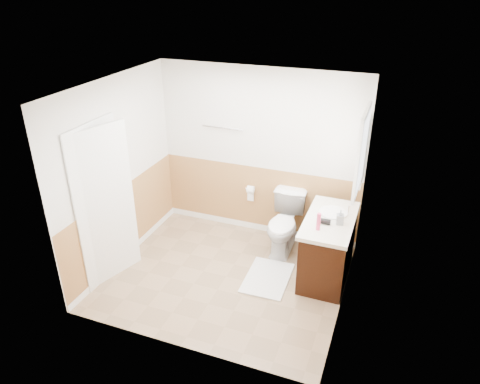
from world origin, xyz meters
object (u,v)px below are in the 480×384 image
at_px(toilet, 284,224).
at_px(vanity_cabinet, 328,249).
at_px(bath_mat, 267,278).
at_px(soap_dispenser, 340,217).
at_px(lotion_bottle, 319,222).

bearing_deg(toilet, vanity_cabinet, -31.31).
bearing_deg(bath_mat, soap_dispenser, 18.73).
bearing_deg(toilet, soap_dispenser, -32.31).
xyz_separation_m(toilet, bath_mat, (0.00, -0.75, -0.40)).
bearing_deg(bath_mat, toilet, 90.00).
relative_size(bath_mat, vanity_cabinet, 0.73).
bearing_deg(vanity_cabinet, toilet, 150.46).
height_order(toilet, bath_mat, toilet).
height_order(bath_mat, vanity_cabinet, vanity_cabinet).
bearing_deg(bath_mat, lotion_bottle, 4.60).
distance_m(toilet, lotion_bottle, 1.07).
distance_m(vanity_cabinet, soap_dispenser, 0.56).
distance_m(toilet, bath_mat, 0.85).
bearing_deg(lotion_bottle, toilet, 129.94).
height_order(vanity_cabinet, soap_dispenser, soap_dispenser).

